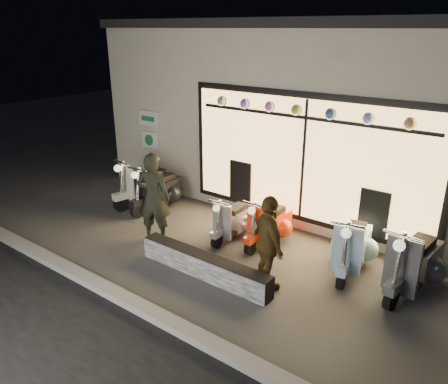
{
  "coord_description": "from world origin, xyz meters",
  "views": [
    {
      "loc": [
        4.54,
        -5.66,
        4.02
      ],
      "look_at": [
        -0.18,
        0.6,
        1.05
      ],
      "focal_mm": 35.0,
      "sensor_mm": 36.0,
      "label": 1
    }
  ],
  "objects_px": {
    "scooter_silver": "(235,219)",
    "woman": "(268,244)",
    "graffiti_barrier": "(204,266)",
    "scooter_red": "(271,223)",
    "man": "(154,198)"
  },
  "relations": [
    {
      "from": "graffiti_barrier",
      "to": "scooter_red",
      "type": "bearing_deg",
      "value": 83.01
    },
    {
      "from": "scooter_silver",
      "to": "woman",
      "type": "bearing_deg",
      "value": -41.77
    },
    {
      "from": "scooter_silver",
      "to": "woman",
      "type": "height_order",
      "value": "woman"
    },
    {
      "from": "man",
      "to": "woman",
      "type": "xyz_separation_m",
      "value": [
        2.69,
        -0.13,
        -0.1
      ]
    },
    {
      "from": "man",
      "to": "woman",
      "type": "height_order",
      "value": "man"
    },
    {
      "from": "graffiti_barrier",
      "to": "scooter_silver",
      "type": "xyz_separation_m",
      "value": [
        -0.49,
        1.59,
        0.16
      ]
    },
    {
      "from": "scooter_red",
      "to": "graffiti_barrier",
      "type": "bearing_deg",
      "value": -95.79
    },
    {
      "from": "scooter_silver",
      "to": "man",
      "type": "height_order",
      "value": "man"
    },
    {
      "from": "scooter_red",
      "to": "scooter_silver",
      "type": "bearing_deg",
      "value": -161.03
    },
    {
      "from": "graffiti_barrier",
      "to": "man",
      "type": "height_order",
      "value": "man"
    },
    {
      "from": "man",
      "to": "woman",
      "type": "relative_size",
      "value": 1.13
    },
    {
      "from": "man",
      "to": "woman",
      "type": "distance_m",
      "value": 2.7
    },
    {
      "from": "scooter_silver",
      "to": "woman",
      "type": "relative_size",
      "value": 0.78
    },
    {
      "from": "graffiti_barrier",
      "to": "scooter_silver",
      "type": "height_order",
      "value": "scooter_silver"
    },
    {
      "from": "graffiti_barrier",
      "to": "scooter_silver",
      "type": "bearing_deg",
      "value": 107.3
    }
  ]
}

